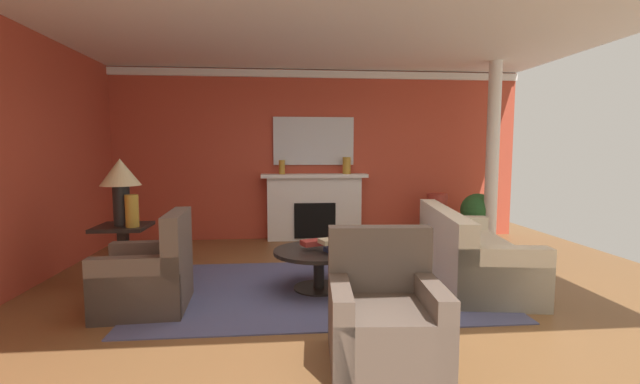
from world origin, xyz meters
The scene contains 23 objects.
ground_plane centered at (0.00, 0.00, 0.00)m, with size 8.69×8.69×0.00m, color brown.
wall_fireplace centered at (0.00, 3.02, 1.45)m, with size 7.28×0.12×2.91m, color #B7422D.
wall_window centered at (-3.40, 0.30, 1.45)m, with size 0.12×6.51×2.91m, color #B7422D.
ceiling_panel centered at (0.00, 0.30, 2.94)m, with size 7.28×6.51×0.06m, color white.
crown_moulding centered at (0.00, 2.94, 2.83)m, with size 7.28×0.08×0.12m, color white.
area_rug centered at (-0.13, 0.13, 0.01)m, with size 3.73×2.29×0.01m, color #4C517A.
fireplace centered at (0.03, 2.81, 0.54)m, with size 1.80×0.35×1.14m.
mantel_mirror centered at (0.03, 2.93, 1.70)m, with size 1.38×0.04×0.82m, color silver.
sofa centered at (1.67, 0.31, 0.30)m, with size 1.20×2.21×0.85m.
armchair_near_window centered at (-1.83, -0.30, 0.31)m, with size 0.84×0.84×0.95m.
armchair_facing_fireplace centered at (0.20, -1.52, 0.31)m, with size 0.86×0.86×0.95m.
coffee_table centered at (-0.13, 0.13, 0.34)m, with size 1.00×1.00×0.45m.
side_table centered at (-2.33, 0.47, 0.40)m, with size 0.56×0.56×0.70m.
table_lamp centered at (-2.33, 0.47, 1.22)m, with size 0.44×0.44×0.75m.
vase_on_side_table centered at (-2.18, 0.35, 0.88)m, with size 0.14×0.14×0.36m, color #B7892D.
vase_mantel_right centered at (0.58, 2.76, 1.28)m, with size 0.14×0.14×0.28m, color #B7892D.
vase_tall_corner centered at (2.09, 2.51, 0.40)m, with size 0.34×0.34×0.81m, color #9E3328.
vase_mantel_left centered at (-0.52, 2.76, 1.26)m, with size 0.10×0.10×0.24m, color #B7892D.
book_red_cover centered at (0.03, 0.02, 0.47)m, with size 0.20×0.17×0.05m, color navy.
book_art_folio centered at (-0.19, 0.16, 0.52)m, with size 0.25×0.17×0.06m, color maroon.
book_small_novel centered at (-0.04, -0.03, 0.58)m, with size 0.18×0.19×0.05m, color tan.
potted_plant centered at (2.69, 2.25, 0.49)m, with size 0.56×0.56×0.83m.
column_white centered at (2.78, 2.01, 1.45)m, with size 0.20×0.20×2.91m, color white.
Camera 1 is at (-0.54, -4.50, 1.55)m, focal length 24.15 mm.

